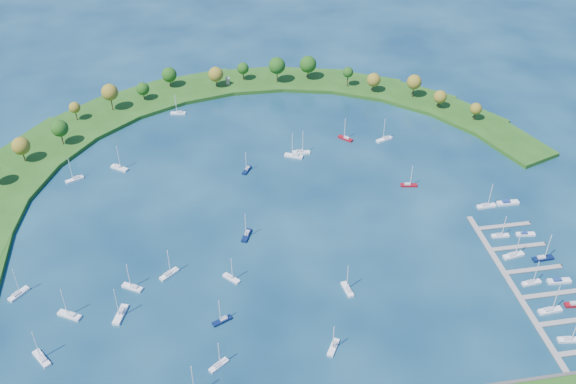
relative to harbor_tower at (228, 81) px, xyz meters
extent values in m
plane|color=#07223C|center=(11.14, -113.68, -4.07)|extent=(700.00, 700.00, 0.00)
cube|color=#1E4F15|center=(-107.69, -76.11, -3.07)|extent=(50.23, 54.30, 2.00)
cube|color=#1E4F15|center=(-92.89, -49.11, -3.07)|extent=(54.07, 56.09, 2.00)
cube|color=#1E4F15|center=(-72.07, -26.42, -3.07)|extent=(55.20, 54.07, 2.00)
cube|color=#1E4F15|center=(-46.43, -9.36, -3.07)|extent=(53.65, 48.47, 2.00)
cube|color=#1E4F15|center=(-17.46, 1.08, -3.07)|extent=(49.62, 39.75, 2.00)
cube|color=#1E4F15|center=(13.17, 4.30, -3.07)|extent=(44.32, 29.96, 2.00)
cube|color=#1E4F15|center=(43.68, 0.11, -3.07)|extent=(49.49, 38.05, 2.00)
cube|color=#1E4F15|center=(72.30, -11.24, -3.07)|extent=(51.13, 44.12, 2.00)
cube|color=#1E4F15|center=(97.39, -29.11, -3.07)|extent=(49.19, 47.96, 2.00)
cube|color=#1E4F15|center=(117.48, -52.44, -3.07)|extent=(43.90, 49.49, 2.00)
cube|color=#1E4F15|center=(131.42, -79.90, -3.07)|extent=(35.67, 48.74, 2.00)
cylinder|color=#382314|center=(-100.55, -61.81, 1.31)|extent=(0.56, 0.56, 6.77)
sphere|color=olive|center=(-100.55, -61.81, 6.37)|extent=(8.40, 8.40, 8.40)
cylinder|color=#382314|center=(-84.50, -49.56, 1.64)|extent=(0.56, 0.56, 7.42)
sphere|color=#1B4C13|center=(-84.50, -49.56, 6.99)|extent=(8.22, 8.22, 8.22)
cylinder|color=#382314|center=(-80.03, -26.68, 1.00)|extent=(0.56, 0.56, 6.15)
sphere|color=olive|center=(-80.03, -26.68, 5.24)|extent=(5.78, 5.78, 5.78)
cylinder|color=#382314|center=(-62.47, -18.99, 2.29)|extent=(0.56, 0.56, 8.72)
sphere|color=olive|center=(-62.47, -18.99, 8.40)|extent=(8.75, 8.75, 8.75)
cylinder|color=#382314|center=(-46.21, -10.41, 0.54)|extent=(0.56, 0.56, 5.22)
sphere|color=#1B4C13|center=(-46.21, -10.41, 4.55)|extent=(6.99, 6.99, 6.99)
cylinder|color=#382314|center=(-31.88, 2.69, 0.77)|extent=(0.56, 0.56, 5.69)
sphere|color=#1B4C13|center=(-31.88, 2.69, 5.28)|extent=(8.35, 8.35, 8.35)
cylinder|color=#382314|center=(-6.44, -1.68, 0.93)|extent=(0.56, 0.56, 6.01)
sphere|color=olive|center=(-6.44, -1.68, 5.59)|extent=(8.28, 8.28, 8.28)
cylinder|color=#382314|center=(9.28, 4.17, 0.89)|extent=(0.56, 0.56, 5.92)
sphere|color=#1B4C13|center=(9.28, 4.17, 5.17)|extent=(6.63, 6.63, 6.63)
cylinder|color=#382314|center=(27.76, -2.05, 2.18)|extent=(0.56, 0.56, 8.51)
sphere|color=#1B4C13|center=(27.76, -2.05, 8.31)|extent=(9.38, 9.38, 9.38)
cylinder|color=#382314|center=(45.63, -0.78, 1.57)|extent=(0.56, 0.56, 7.29)
sphere|color=#1B4C13|center=(45.63, -0.78, 7.13)|extent=(9.57, 9.57, 9.57)
cylinder|color=#382314|center=(65.81, -13.09, 1.64)|extent=(0.56, 0.56, 7.43)
sphere|color=#1B4C13|center=(65.81, -13.09, 6.53)|extent=(5.85, 5.85, 5.85)
cylinder|color=#382314|center=(78.05, -21.98, 0.83)|extent=(0.56, 0.56, 5.81)
sphere|color=olive|center=(78.05, -21.98, 5.25)|extent=(7.58, 7.58, 7.58)
cylinder|color=#382314|center=(97.75, -31.38, 1.69)|extent=(0.56, 0.56, 7.53)
sphere|color=olive|center=(97.75, -31.38, 7.05)|extent=(7.94, 7.94, 7.94)
cylinder|color=#382314|center=(107.57, -45.32, 0.57)|extent=(0.56, 0.56, 5.28)
sphere|color=olive|center=(107.57, -45.32, 4.60)|extent=(6.96, 6.96, 6.96)
cylinder|color=#382314|center=(121.08, -60.35, 0.63)|extent=(0.56, 0.56, 5.39)
sphere|color=olive|center=(121.08, -60.35, 4.54)|extent=(6.09, 6.09, 6.09)
cylinder|color=gray|center=(0.00, 0.00, -0.20)|extent=(2.20, 2.20, 3.74)
cylinder|color=gray|center=(0.00, 0.00, 1.82)|extent=(2.60, 2.60, 0.30)
cube|color=gray|center=(89.14, -174.68, -3.72)|extent=(2.20, 82.00, 0.40)
cube|color=gray|center=(101.24, -194.48, -3.72)|extent=(22.00, 2.00, 0.40)
cube|color=gray|center=(101.24, -181.28, -3.72)|extent=(22.00, 2.00, 0.40)
cube|color=gray|center=(101.24, -168.08, -3.72)|extent=(22.00, 2.00, 0.40)
cylinder|color=#382314|center=(112.14, -168.08, -3.47)|extent=(0.36, 0.36, 1.60)
cube|color=gray|center=(101.24, -154.88, -3.72)|extent=(22.00, 2.00, 0.40)
cylinder|color=#382314|center=(112.14, -154.88, -3.47)|extent=(0.36, 0.36, 1.60)
cube|color=gray|center=(101.24, -141.68, -3.72)|extent=(22.00, 2.00, 0.40)
cylinder|color=#382314|center=(112.14, -141.68, -3.47)|extent=(0.36, 0.36, 1.60)
cube|color=white|center=(-28.75, -25.47, -3.61)|extent=(8.02, 3.39, 0.93)
cube|color=silver|center=(-27.98, -25.60, -2.81)|extent=(2.93, 1.94, 0.65)
cylinder|color=silver|center=(-29.36, -25.37, 2.11)|extent=(0.32, 0.32, 10.49)
cylinder|color=silver|center=(-29.07, -203.71, 3.65)|extent=(0.32, 0.32, 13.11)
cube|color=white|center=(-77.87, -181.25, -3.55)|extent=(6.94, 8.56, 1.04)
cube|color=silver|center=(-77.38, -181.97, -2.66)|extent=(3.13, 3.48, 0.73)
cylinder|color=silver|center=(-78.26, -180.68, 2.85)|extent=(0.32, 0.32, 11.75)
cube|color=white|center=(71.14, -68.74, -3.56)|extent=(8.79, 5.21, 1.02)
cube|color=silver|center=(71.93, -68.44, -2.70)|extent=(3.37, 2.60, 0.71)
cylinder|color=silver|center=(70.50, -68.97, 2.68)|extent=(0.32, 0.32, 11.46)
cube|color=white|center=(17.44, -192.45, -3.62)|extent=(5.66, 7.57, 0.91)
cube|color=silver|center=(17.82, -191.80, -2.85)|extent=(2.62, 3.03, 0.63)
cylinder|color=silver|center=(17.13, -192.97, 1.93)|extent=(0.32, 0.32, 10.19)
cube|color=maroon|center=(52.38, -64.62, -3.60)|extent=(6.94, 7.23, 0.94)
cube|color=silver|center=(52.91, -65.19, -2.80)|extent=(2.99, 3.05, 0.66)
cylinder|color=silver|center=(51.95, -64.16, 2.16)|extent=(0.32, 0.32, 10.58)
cube|color=white|center=(-20.84, -193.49, -3.64)|extent=(7.00, 5.84, 0.86)
cube|color=silver|center=(-21.42, -193.91, -2.91)|extent=(2.86, 2.61, 0.60)
cylinder|color=silver|center=(-20.37, -193.15, 1.64)|extent=(0.32, 0.32, 9.70)
cube|color=white|center=(28.50, -73.51, -3.57)|extent=(8.67, 3.35, 1.01)
cube|color=silver|center=(27.66, -73.41, -2.70)|extent=(3.13, 2.00, 0.71)
cylinder|color=silver|center=(29.17, -73.59, 2.65)|extent=(0.32, 0.32, 11.41)
cube|color=white|center=(24.39, -75.99, -3.54)|extent=(9.03, 5.99, 1.06)
cube|color=silver|center=(25.19, -76.37, -2.64)|extent=(3.53, 2.88, 0.74)
cylinder|color=silver|center=(23.75, -75.69, 2.94)|extent=(0.32, 0.32, 11.90)
cube|color=maroon|center=(71.14, -107.84, -3.63)|extent=(7.62, 3.44, 0.88)
cube|color=silver|center=(70.41, -107.70, -2.88)|extent=(2.81, 1.91, 0.62)
cylinder|color=silver|center=(71.72, -107.95, 1.78)|extent=(0.32, 0.32, 9.94)
cube|color=white|center=(-70.81, -163.18, -3.55)|extent=(8.80, 6.56, 1.05)
cube|color=silver|center=(-70.05, -163.62, -2.65)|extent=(3.52, 3.04, 0.74)
cylinder|color=silver|center=(-71.41, -162.82, 2.90)|extent=(0.32, 0.32, 11.84)
cube|color=white|center=(-57.18, -72.70, -3.55)|extent=(8.42, 7.14, 1.04)
cube|color=silver|center=(-57.87, -72.18, -2.67)|extent=(3.45, 3.18, 0.73)
cylinder|color=silver|center=(-56.62, -73.11, 2.83)|extent=(0.32, 0.32, 11.72)
cube|color=white|center=(-90.03, -149.44, -3.58)|extent=(7.25, 7.67, 0.99)
cube|color=silver|center=(-90.59, -150.05, -2.74)|extent=(3.14, 3.23, 0.69)
cylinder|color=silver|center=(-89.59, -148.95, 2.48)|extent=(0.32, 0.32, 11.13)
cube|color=white|center=(-49.37, -152.81, -3.59)|extent=(8.02, 6.12, 0.96)
cube|color=silver|center=(-48.69, -153.23, -2.77)|extent=(3.22, 2.81, 0.67)
cylinder|color=silver|center=(-49.92, -152.48, 2.32)|extent=(0.32, 0.32, 10.85)
cube|color=#09163C|center=(-4.48, -130.40, -3.59)|extent=(5.28, 8.32, 0.97)
cube|color=silver|center=(-4.16, -129.66, -2.76)|extent=(2.57, 3.23, 0.68)
cylinder|color=silver|center=(-4.74, -131.00, 2.35)|extent=(0.32, 0.32, 10.91)
cube|color=white|center=(-12.91, -154.06, -3.64)|extent=(6.40, 6.74, 0.87)
cube|color=silver|center=(-13.40, -153.53, -2.90)|extent=(2.77, 2.84, 0.61)
cylinder|color=silver|center=(-12.52, -154.49, 1.70)|extent=(0.32, 0.32, 9.81)
cube|color=white|center=(-53.14, -165.84, -3.52)|extent=(5.43, 9.61, 1.11)
cube|color=silver|center=(-52.84, -164.97, -2.57)|extent=(2.76, 3.65, 0.78)
cylinder|color=silver|center=(-53.38, -166.55, 3.29)|extent=(0.32, 0.32, 12.51)
cube|color=white|center=(28.48, -166.89, -3.60)|extent=(3.42, 8.12, 0.94)
cube|color=silver|center=(28.61, -167.67, -2.80)|extent=(1.96, 2.96, 0.66)
cylinder|color=silver|center=(28.38, -166.27, 2.18)|extent=(0.32, 0.32, 10.62)
cube|color=white|center=(-35.81, -148.02, -3.59)|extent=(7.71, 6.85, 0.97)
cube|color=silver|center=(-36.44, -148.53, -2.76)|extent=(3.20, 3.01, 0.68)
cylinder|color=silver|center=(-35.31, -147.61, 2.36)|extent=(0.32, 0.32, 10.92)
cube|color=#09163C|center=(1.00, -84.02, -3.65)|extent=(5.27, 7.09, 0.85)
cube|color=silver|center=(1.36, -83.41, -2.93)|extent=(2.44, 2.83, 0.59)
cylinder|color=silver|center=(0.72, -84.51, 1.54)|extent=(0.32, 0.32, 9.53)
cube|color=#09163C|center=(-18.16, -174.53, -3.64)|extent=(7.36, 4.80, 0.86)
cube|color=silver|center=(-17.50, -174.23, -2.91)|extent=(2.87, 2.32, 0.60)
cylinder|color=silver|center=(-18.68, -174.77, 1.63)|extent=(0.32, 0.32, 9.69)
cube|color=white|center=(-76.86, -78.74, -3.58)|extent=(8.31, 5.68, 0.98)
cube|color=silver|center=(-76.13, -78.38, -2.75)|extent=(3.27, 2.70, 0.68)
cylinder|color=silver|center=(-77.44, -79.04, 2.41)|extent=(0.32, 0.32, 11.00)
cube|color=white|center=(96.74, -202.46, -3.60)|extent=(8.09, 3.27, 0.94)
cube|color=silver|center=(95.96, -202.35, -2.80)|extent=(2.94, 1.91, 0.66)
cylinder|color=silver|center=(97.36, -202.54, 2.18)|extent=(0.32, 0.32, 10.61)
cube|color=white|center=(96.74, -188.99, -3.56)|extent=(8.72, 2.94, 1.03)
cube|color=silver|center=(95.88, -189.05, -2.68)|extent=(3.10, 1.87, 0.72)
cylinder|color=silver|center=(97.42, -188.95, 2.75)|extent=(0.32, 0.32, 11.59)
cube|color=maroon|center=(107.24, -187.80, -3.59)|extent=(8.20, 3.06, 0.96)
cube|color=silver|center=(106.44, -187.71, -2.77)|extent=(2.95, 1.85, 0.67)
cube|color=white|center=(96.74, -174.78, -3.63)|extent=(7.53, 2.75, 0.88)
cube|color=silver|center=(96.00, -174.85, -2.88)|extent=(2.70, 1.68, 0.62)
cylinder|color=silver|center=(97.32, -174.72, 1.78)|extent=(0.32, 0.32, 9.95)
cube|color=white|center=(107.24, -175.74, -3.55)|extent=(8.89, 3.06, 1.05)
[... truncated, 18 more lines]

